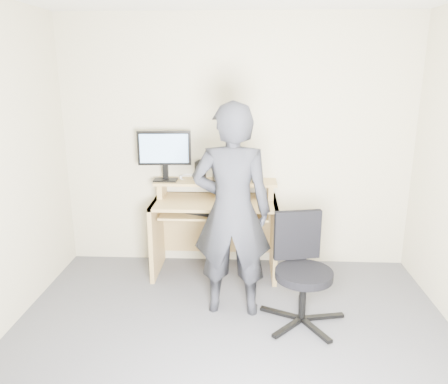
# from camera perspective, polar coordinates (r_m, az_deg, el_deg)

# --- Properties ---
(ground) EXTENTS (3.50, 3.50, 0.00)m
(ground) POSITION_cam_1_polar(r_m,az_deg,el_deg) (3.24, 0.74, -21.70)
(ground) COLOR #59595E
(ground) RESTS_ON ground
(back_wall) EXTENTS (3.50, 0.02, 2.50)m
(back_wall) POSITION_cam_1_polar(r_m,az_deg,el_deg) (4.39, 1.65, 6.24)
(back_wall) COLOR beige
(back_wall) RESTS_ON ground
(desk) EXTENTS (1.20, 0.60, 0.91)m
(desk) POSITION_cam_1_polar(r_m,az_deg,el_deg) (4.35, -1.13, -3.38)
(desk) COLOR tan
(desk) RESTS_ON ground
(monitor) EXTENTS (0.52, 0.15, 0.49)m
(monitor) POSITION_cam_1_polar(r_m,az_deg,el_deg) (4.29, -7.79, 5.28)
(monitor) COLOR black
(monitor) RESTS_ON desk
(external_drive) EXTENTS (0.10, 0.14, 0.20)m
(external_drive) POSITION_cam_1_polar(r_m,az_deg,el_deg) (4.30, -3.11, 2.78)
(external_drive) COLOR black
(external_drive) RESTS_ON desk
(travel_mug) EXTENTS (0.09, 0.09, 0.19)m
(travel_mug) POSITION_cam_1_polar(r_m,az_deg,el_deg) (4.30, -0.97, 2.74)
(travel_mug) COLOR silver
(travel_mug) RESTS_ON desk
(smartphone) EXTENTS (0.07, 0.13, 0.01)m
(smartphone) POSITION_cam_1_polar(r_m,az_deg,el_deg) (4.29, 4.08, 1.43)
(smartphone) COLOR black
(smartphone) RESTS_ON desk
(charger) EXTENTS (0.05, 0.05, 0.03)m
(charger) POSITION_cam_1_polar(r_m,az_deg,el_deg) (4.24, -2.93, 1.44)
(charger) COLOR black
(charger) RESTS_ON desk
(headphones) EXTENTS (0.17, 0.17, 0.06)m
(headphones) POSITION_cam_1_polar(r_m,az_deg,el_deg) (4.42, -4.75, 1.88)
(headphones) COLOR silver
(headphones) RESTS_ON desk
(keyboard) EXTENTS (0.49, 0.35, 0.03)m
(keyboard) POSITION_cam_1_polar(r_m,az_deg,el_deg) (4.17, -2.69, -2.57)
(keyboard) COLOR black
(keyboard) RESTS_ON desk
(mouse) EXTENTS (0.10, 0.07, 0.04)m
(mouse) POSITION_cam_1_polar(r_m,az_deg,el_deg) (4.11, 1.95, -1.32)
(mouse) COLOR black
(mouse) RESTS_ON desk
(office_chair) EXTENTS (0.68, 0.67, 0.86)m
(office_chair) POSITION_cam_1_polar(r_m,az_deg,el_deg) (3.57, 10.07, -9.43)
(office_chair) COLOR black
(office_chair) RESTS_ON ground
(person) EXTENTS (0.66, 0.44, 1.75)m
(person) POSITION_cam_1_polar(r_m,az_deg,el_deg) (3.49, 1.04, -2.56)
(person) COLOR black
(person) RESTS_ON ground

